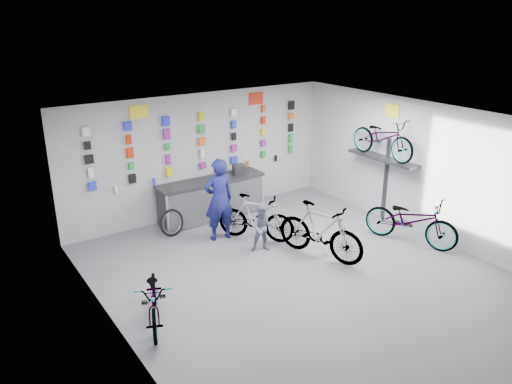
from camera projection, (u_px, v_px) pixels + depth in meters
floor at (304, 278)px, 9.54m from camera, size 8.00×8.00×0.00m
ceiling at (310, 123)px, 8.51m from camera, size 8.00×8.00×0.00m
wall_back at (201, 155)px, 12.13m from camera, size 7.00×0.00×7.00m
wall_left at (119, 255)px, 7.17m from camera, size 0.00×8.00×8.00m
wall_right at (430, 172)px, 10.87m from camera, size 0.00×8.00×8.00m
counter at (212, 199)px, 12.12m from camera, size 2.70×0.66×1.00m
merch_wall at (199, 143)px, 11.92m from camera, size 5.57×0.08×1.56m
wall_bracket at (383, 162)px, 11.72m from camera, size 0.39×1.90×2.00m
sign_left at (139, 112)px, 10.90m from camera, size 0.42×0.02×0.30m
sign_right at (256, 99)px, 12.54m from camera, size 0.42×0.02×0.30m
sign_side at (392, 111)px, 11.40m from camera, size 0.02×0.40×0.30m
bike_left at (154, 298)px, 8.05m from camera, size 1.17×1.76×0.87m
bike_center at (320, 231)px, 10.15m from camera, size 1.17×2.01×1.17m
bike_right at (411, 220)px, 10.79m from camera, size 1.40×2.16×1.07m
bike_service at (256, 217)px, 10.96m from camera, size 1.46×1.68×1.05m
bike_wall at (383, 138)px, 11.48m from camera, size 0.63×1.80×0.95m
clerk at (219, 200)px, 10.86m from camera, size 0.73×0.53×1.86m
customer at (263, 228)px, 10.45m from camera, size 0.63×0.58×1.03m
spare_wheel at (172, 223)px, 11.23m from camera, size 0.66×0.31×0.63m
register at (239, 169)px, 12.33m from camera, size 0.35×0.36×0.22m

